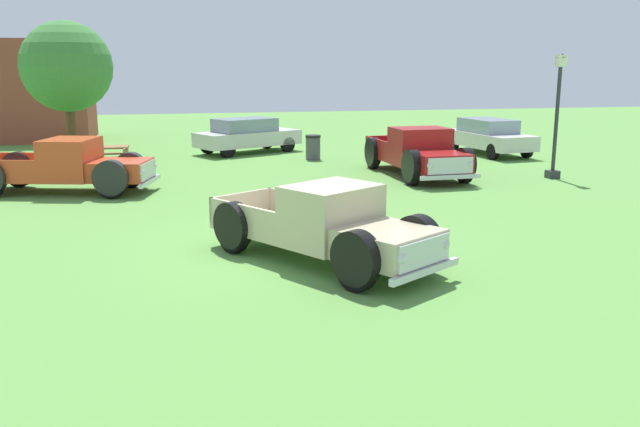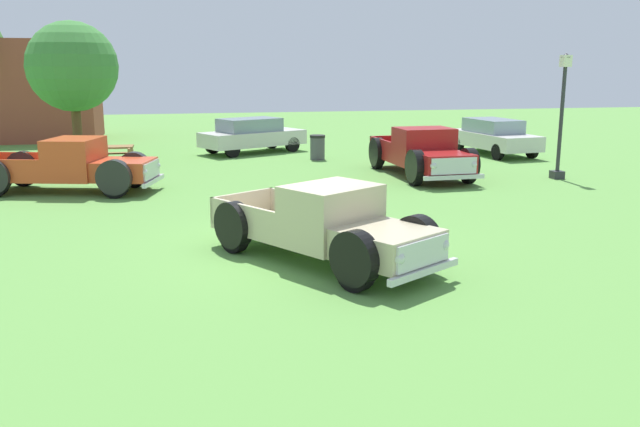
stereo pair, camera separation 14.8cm
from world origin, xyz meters
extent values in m
plane|color=#5B9342|center=(0.00, 0.00, 0.00)|extent=(80.00, 80.00, 0.00)
cube|color=#C6B793|center=(1.21, -2.20, 0.62)|extent=(1.99, 1.98, 0.52)
cube|color=silver|center=(1.60, -2.82, 0.62)|extent=(1.14, 0.74, 0.44)
sphere|color=silver|center=(2.08, -2.50, 0.65)|extent=(0.19, 0.19, 0.19)
sphere|color=silver|center=(1.09, -3.11, 0.65)|extent=(0.19, 0.19, 0.19)
cube|color=#C6B793|center=(0.50, -1.06, 0.91)|extent=(2.01, 1.90, 1.10)
cube|color=#8C9EA8|center=(0.81, -1.56, 1.15)|extent=(1.19, 0.76, 0.48)
cube|color=#C6B793|center=(-0.36, 0.31, 0.41)|extent=(2.41, 2.54, 0.10)
cube|color=#C6B793|center=(0.29, 0.71, 0.72)|extent=(1.13, 1.74, 0.52)
cube|color=#C6B793|center=(-1.00, -0.09, 0.72)|extent=(1.13, 1.74, 0.52)
cube|color=#C6B793|center=(-0.87, 1.13, 0.72)|extent=(1.39, 0.91, 0.52)
cylinder|color=black|center=(1.89, -1.77, 0.36)|extent=(0.56, 0.73, 0.73)
cylinder|color=#B7B7BC|center=(1.90, -1.77, 0.36)|extent=(0.35, 0.37, 0.29)
cylinder|color=black|center=(1.89, -1.77, 0.55)|extent=(0.71, 0.92, 0.92)
cylinder|color=black|center=(0.53, -2.62, 0.36)|extent=(0.56, 0.73, 0.73)
cylinder|color=#B7B7BC|center=(0.52, -2.63, 0.36)|extent=(0.35, 0.37, 0.29)
cylinder|color=black|center=(0.53, -2.62, 0.55)|extent=(0.71, 0.92, 0.92)
cylinder|color=black|center=(0.20, 0.94, 0.36)|extent=(0.56, 0.73, 0.73)
cylinder|color=#B7B7BC|center=(0.20, 0.94, 0.36)|extent=(0.35, 0.37, 0.29)
cylinder|color=black|center=(0.20, 0.94, 0.55)|extent=(0.71, 0.92, 0.92)
cylinder|color=black|center=(-1.16, 0.09, 0.36)|extent=(0.56, 0.73, 0.73)
cylinder|color=#B7B7BC|center=(-1.17, 0.08, 0.36)|extent=(0.35, 0.37, 0.29)
cylinder|color=black|center=(-1.16, 0.09, 0.55)|extent=(0.71, 0.92, 0.92)
cube|color=silver|center=(1.62, -2.85, 0.33)|extent=(1.53, 1.00, 0.11)
cube|color=maroon|center=(5.72, 6.40, 0.69)|extent=(1.65, 1.63, 0.58)
cube|color=silver|center=(5.75, 5.59, 0.69)|extent=(1.43, 0.12, 0.48)
sphere|color=silver|center=(6.39, 5.64, 0.71)|extent=(0.21, 0.21, 0.21)
sphere|color=silver|center=(5.12, 5.59, 0.71)|extent=(0.21, 0.21, 0.21)
cube|color=maroon|center=(5.67, 7.86, 1.00)|extent=(1.80, 1.42, 1.20)
cube|color=#8C9EA8|center=(5.69, 7.22, 1.26)|extent=(1.51, 0.10, 0.53)
cube|color=maroon|center=(5.60, 9.64, 0.45)|extent=(1.83, 2.26, 0.10)
cube|color=maroon|center=(6.44, 9.67, 0.79)|extent=(0.16, 2.20, 0.58)
cube|color=maroon|center=(4.77, 9.61, 0.79)|extent=(0.16, 2.20, 0.58)
cube|color=maroon|center=(5.56, 10.69, 0.79)|extent=(1.75, 0.15, 0.58)
cylinder|color=black|center=(6.60, 6.43, 0.40)|extent=(0.26, 0.80, 0.79)
cylinder|color=#B7B7BC|center=(6.61, 6.43, 0.40)|extent=(0.26, 0.33, 0.32)
cylinder|color=black|center=(6.60, 6.43, 0.60)|extent=(0.33, 1.01, 1.00)
cylinder|color=black|center=(4.84, 6.36, 0.40)|extent=(0.26, 0.80, 0.79)
cylinder|color=#B7B7BC|center=(4.83, 6.36, 0.40)|extent=(0.26, 0.33, 0.32)
cylinder|color=black|center=(4.84, 6.36, 0.60)|extent=(0.33, 1.01, 1.00)
cylinder|color=black|center=(6.47, 9.93, 0.40)|extent=(0.26, 0.80, 0.79)
cylinder|color=#B7B7BC|center=(6.48, 9.93, 0.40)|extent=(0.26, 0.33, 0.32)
cylinder|color=black|center=(6.47, 9.93, 0.60)|extent=(0.33, 1.01, 1.00)
cylinder|color=black|center=(4.72, 9.87, 0.40)|extent=(0.26, 0.80, 0.79)
cylinder|color=#B7B7BC|center=(4.71, 9.87, 0.40)|extent=(0.26, 0.33, 0.32)
cylinder|color=black|center=(4.72, 9.87, 0.60)|extent=(0.33, 1.01, 1.00)
cube|color=silver|center=(5.75, 5.55, 0.36)|extent=(1.91, 0.17, 0.13)
cube|color=#D14723|center=(-3.64, 7.07, 0.66)|extent=(1.86, 1.88, 0.56)
cube|color=silver|center=(-2.89, 6.87, 0.66)|extent=(0.42, 1.35, 0.47)
sphere|color=silver|center=(-2.75, 7.47, 0.69)|extent=(0.20, 0.20, 0.20)
sphere|color=silver|center=(-3.07, 6.28, 0.69)|extent=(0.20, 0.20, 0.20)
cube|color=#D14723|center=(-5.00, 7.44, 0.96)|extent=(1.71, 1.97, 1.16)
cube|color=#8C9EA8|center=(-4.41, 7.28, 1.22)|extent=(0.42, 1.42, 0.51)
cube|color=#D14723|center=(-6.66, 7.89, 0.43)|extent=(2.49, 2.18, 0.10)
cube|color=#D14723|center=(-6.45, 8.66, 0.76)|extent=(2.07, 0.63, 0.56)
cube|color=#D14723|center=(-6.87, 7.11, 0.76)|extent=(2.07, 0.63, 0.56)
cylinder|color=black|center=(-3.42, 7.89, 0.38)|extent=(0.80, 0.41, 0.77)
cylinder|color=#B7B7BC|center=(-3.41, 7.90, 0.38)|extent=(0.36, 0.31, 0.31)
cylinder|color=black|center=(-3.42, 7.89, 0.58)|extent=(1.01, 0.53, 0.97)
cylinder|color=black|center=(-3.86, 6.25, 0.38)|extent=(0.80, 0.41, 0.77)
cylinder|color=#B7B7BC|center=(-3.86, 6.24, 0.38)|extent=(0.36, 0.31, 0.31)
cylinder|color=black|center=(-3.86, 6.25, 0.58)|extent=(1.01, 0.53, 0.97)
cylinder|color=black|center=(-6.68, 8.77, 0.38)|extent=(0.80, 0.41, 0.77)
cylinder|color=#B7B7BC|center=(-6.68, 8.78, 0.38)|extent=(0.36, 0.31, 0.31)
cylinder|color=black|center=(-6.68, 8.77, 0.58)|extent=(1.01, 0.53, 0.97)
cube|color=silver|center=(-2.85, 6.86, 0.35)|extent=(0.58, 1.81, 0.12)
cube|color=silver|center=(10.54, 12.61, 0.61)|extent=(2.25, 4.48, 0.59)
cube|color=#7F939E|center=(10.52, 12.75, 1.17)|extent=(1.75, 2.56, 0.54)
cylinder|color=black|center=(11.49, 11.25, 0.31)|extent=(0.27, 0.64, 0.63)
cylinder|color=black|center=(9.93, 11.06, 0.31)|extent=(0.27, 0.64, 0.63)
cylinder|color=black|center=(11.14, 14.15, 0.31)|extent=(0.27, 0.64, 0.63)
cylinder|color=black|center=(9.59, 13.97, 0.31)|extent=(0.27, 0.64, 0.63)
cube|color=silver|center=(0.97, 15.27, 0.61)|extent=(4.64, 3.48, 0.59)
cube|color=#7F939E|center=(0.84, 15.21, 1.17)|extent=(2.82, 2.39, 0.54)
cylinder|color=black|center=(1.94, 16.62, 0.31)|extent=(0.65, 0.45, 0.63)
cylinder|color=black|center=(2.63, 15.21, 0.31)|extent=(0.65, 0.45, 0.63)
cylinder|color=black|center=(-0.69, 15.33, 0.31)|extent=(0.65, 0.45, 0.63)
cylinder|color=black|center=(0.00, 13.93, 0.31)|extent=(0.65, 0.45, 0.63)
cube|color=#2D2D33|center=(9.78, 6.64, 0.12)|extent=(0.36, 0.36, 0.25)
cylinder|color=#2D2D33|center=(9.78, 6.64, 1.88)|extent=(0.12, 0.12, 3.27)
cube|color=#F2EACC|center=(9.78, 6.64, 3.70)|extent=(0.28, 0.28, 0.36)
cone|color=#2D2D33|center=(9.78, 6.64, 3.88)|extent=(0.32, 0.32, 0.14)
cube|color=olive|center=(-4.56, 12.07, 0.75)|extent=(1.82, 0.84, 0.06)
cube|color=olive|center=(-4.58, 11.47, 0.45)|extent=(1.81, 0.32, 0.05)
cube|color=olive|center=(-4.55, 12.67, 0.45)|extent=(1.81, 0.32, 0.05)
cube|color=olive|center=(-5.36, 12.09, 0.38)|extent=(0.11, 1.40, 0.75)
cube|color=olive|center=(-3.77, 12.05, 0.38)|extent=(0.11, 1.40, 0.75)
cylinder|color=#4C4C51|center=(3.17, 12.65, 0.42)|extent=(0.56, 0.56, 0.85)
cylinder|color=black|center=(3.17, 12.65, 0.90)|extent=(0.59, 0.59, 0.10)
cylinder|color=brown|center=(-5.97, 15.44, 1.11)|extent=(0.36, 0.36, 2.22)
sphere|color=#3D7F38|center=(-5.97, 15.44, 3.53)|extent=(3.48, 3.48, 3.48)
cube|color=brown|center=(-9.06, 22.72, 2.39)|extent=(6.38, 4.56, 4.77)
camera|label=1|loc=(-2.32, -12.45, 3.54)|focal=37.46mm
camera|label=2|loc=(-2.18, -12.48, 3.54)|focal=37.46mm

